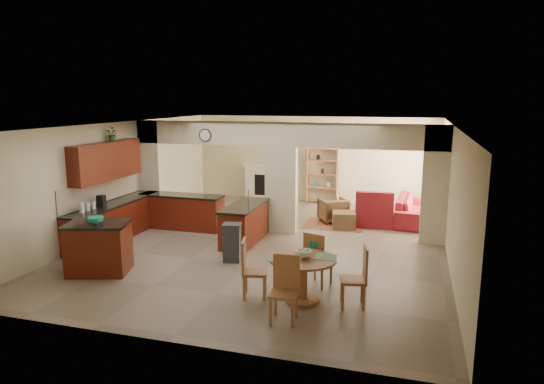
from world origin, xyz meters
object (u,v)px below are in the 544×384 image
(kitchen_island, at_px, (99,248))
(dining_table, at_px, (303,273))
(sofa, at_px, (415,209))
(armchair, at_px, (333,210))

(kitchen_island, height_order, dining_table, kitchen_island)
(kitchen_island, xyz_separation_m, dining_table, (4.15, -0.23, 0.00))
(kitchen_island, bearing_deg, sofa, 28.26)
(kitchen_island, relative_size, armchair, 1.85)
(kitchen_island, relative_size, dining_table, 1.20)
(armchair, bearing_deg, kitchen_island, 23.64)
(kitchen_island, relative_size, sofa, 0.57)
(sofa, bearing_deg, armchair, 109.41)
(dining_table, height_order, sofa, dining_table)
(sofa, bearing_deg, dining_table, 166.42)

